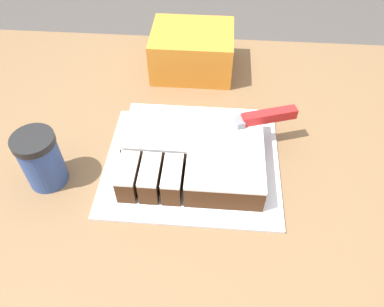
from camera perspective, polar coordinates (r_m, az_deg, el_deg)
name	(u,v)px	position (r m, az deg, el deg)	size (l,w,h in m)	color
countertop	(196,281)	(1.16, 0.65, -18.80)	(1.40, 1.10, 0.93)	brown
cake_board	(192,164)	(0.79, 0.00, -1.60)	(0.36, 0.30, 0.01)	silver
cake	(194,153)	(0.76, 0.30, 0.15)	(0.28, 0.22, 0.06)	#472814
knife	(255,119)	(0.79, 9.51, 5.21)	(0.28, 0.11, 0.02)	silver
coffee_cup	(41,160)	(0.77, -22.01, -0.86)	(0.08, 0.08, 0.12)	#334C8C
storage_box	(192,51)	(1.01, 0.05, 15.36)	(0.21, 0.17, 0.11)	orange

